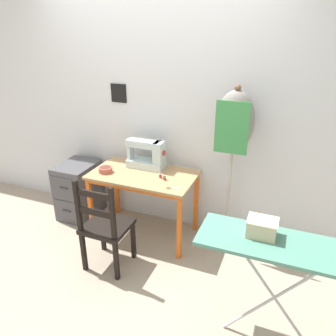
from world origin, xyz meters
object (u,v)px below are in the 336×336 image
sewing_machine (148,155)px  fabric_bowl (106,170)px  dress_form (234,130)px  thread_spool_mid_table (164,178)px  storage_box (262,228)px  scissors (171,188)px  wooden_chair (105,227)px  thread_spool_near_machine (160,176)px  filing_cabinet (79,190)px  ironing_board (283,250)px

sewing_machine → fabric_bowl: sewing_machine is taller
fabric_bowl → dress_form: size_ratio=0.09×
thread_spool_mid_table → storage_box: 1.29m
scissors → wooden_chair: wooden_chair is taller
thread_spool_near_machine → filing_cabinet: size_ratio=0.06×
thread_spool_mid_table → storage_box: bearing=-38.5°
wooden_chair → dress_form: dress_form is taller
sewing_machine → ironing_board: sewing_machine is taller
thread_spool_near_machine → storage_box: 1.35m
ironing_board → storage_box: size_ratio=5.56×
fabric_bowl → ironing_board: (1.77, -0.78, 0.07)m
fabric_bowl → ironing_board: 1.94m
fabric_bowl → thread_spool_mid_table: fabric_bowl is taller
thread_spool_mid_table → dress_form: size_ratio=0.02×
sewing_machine → storage_box: (1.27, -1.01, 0.06)m
thread_spool_near_machine → dress_form: (0.65, 0.20, 0.49)m
scissors → thread_spool_mid_table: (-0.13, 0.14, 0.01)m
thread_spool_near_machine → wooden_chair: bearing=-116.3°
fabric_bowl → storage_box: size_ratio=0.73×
scissors → ironing_board: 1.23m
sewing_machine → dress_form: dress_form is taller
sewing_machine → scissors: (0.40, -0.36, -0.14)m
sewing_machine → thread_spool_near_machine: size_ratio=10.16×
sewing_machine → filing_cabinet: sewing_machine is taller
thread_spool_near_machine → filing_cabinet: (-1.07, 0.08, -0.41)m
sewing_machine → scissors: 0.55m
dress_form → storage_box: bearing=-68.3°
sewing_machine → wooden_chair: bearing=-95.4°
fabric_bowl → thread_spool_near_machine: size_ratio=3.46×
thread_spool_near_machine → wooden_chair: size_ratio=0.04×
thread_spool_mid_table → sewing_machine: bearing=142.0°
storage_box → ironing_board: bearing=-16.7°
sewing_machine → ironing_board: bearing=-36.6°
fabric_bowl → scissors: size_ratio=1.02×
storage_box → wooden_chair: bearing=169.9°
sewing_machine → thread_spool_mid_table: bearing=-38.0°
fabric_bowl → filing_cabinet: fabric_bowl is taller
fabric_bowl → ironing_board: size_ratio=0.13×
thread_spool_near_machine → ironing_board: size_ratio=0.04×
dress_form → ironing_board: (0.55, -1.07, -0.41)m
wooden_chair → dress_form: (0.94, 0.78, 0.79)m
sewing_machine → fabric_bowl: (-0.35, -0.27, -0.11)m
scissors → dress_form: bearing=38.6°
sewing_machine → filing_cabinet: (-0.85, -0.10, -0.53)m
ironing_board → sewing_machine: bearing=143.4°
scissors → thread_spool_near_machine: (-0.18, 0.17, 0.02)m
fabric_bowl → wooden_chair: wooden_chair is taller
filing_cabinet → dress_form: (1.72, 0.11, 0.89)m
wooden_chair → ironing_board: bearing=-10.7°
scissors → storage_box: 1.11m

